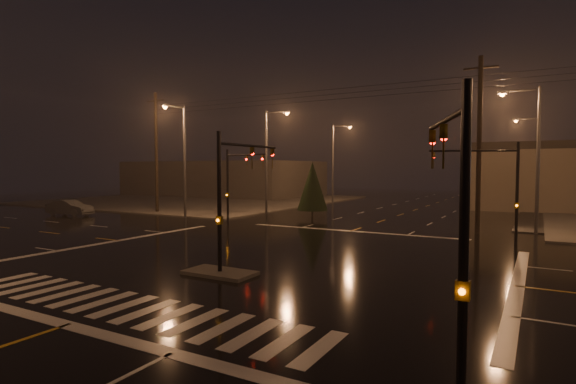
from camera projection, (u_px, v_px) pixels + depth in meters
name	position (u px, v px, depth m)	size (l,w,h in m)	color
ground	(270.00, 258.00, 22.35)	(140.00, 140.00, 0.00)	black
sidewalk_nw	(200.00, 200.00, 63.14)	(36.00, 36.00, 0.12)	#46433E
median_island	(220.00, 273.00, 18.86)	(3.00, 1.60, 0.15)	#46433E
crosswalk	(124.00, 306.00, 14.51)	(15.00, 2.60, 0.01)	beige
stop_bar_near	(67.00, 325.00, 12.77)	(16.00, 0.50, 0.01)	beige
stop_bar_far	(351.00, 231.00, 31.92)	(16.00, 0.50, 0.01)	beige
commercial_block	(224.00, 178.00, 75.89)	(30.00, 18.00, 5.60)	#3A3633
signal_mast_median	(233.00, 185.00, 19.48)	(0.25, 4.59, 6.00)	black
signal_mast_ne	(498.00, 180.00, 26.32)	(4.84, 1.86, 6.00)	black
signal_mast_nw	(235.00, 177.00, 35.62)	(4.84, 1.86, 6.00)	black
signal_mast_se	(455.00, 207.00, 8.66)	(1.55, 3.87, 6.00)	black
streetlight_1	(269.00, 155.00, 43.18)	(2.77, 0.32, 10.00)	#38383A
streetlight_2	(335.00, 158.00, 57.11)	(2.77, 0.32, 10.00)	#38383A
streetlight_3	(533.00, 149.00, 30.50)	(2.77, 0.32, 10.00)	#38383A
streetlight_4	(536.00, 156.00, 47.91)	(2.77, 0.32, 10.00)	#38383A
streetlight_5	(182.00, 153.00, 39.61)	(0.32, 2.77, 10.00)	#38383A
utility_pole_0	(156.00, 152.00, 44.98)	(2.20, 0.32, 12.00)	black
utility_pole_1	(479.00, 144.00, 30.30)	(2.20, 0.32, 12.00)	black
conifer_3	(312.00, 186.00, 40.34)	(2.78, 2.78, 5.05)	black
car_crossing	(70.00, 208.00, 42.36)	(1.58, 4.53, 1.49)	#4F5356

